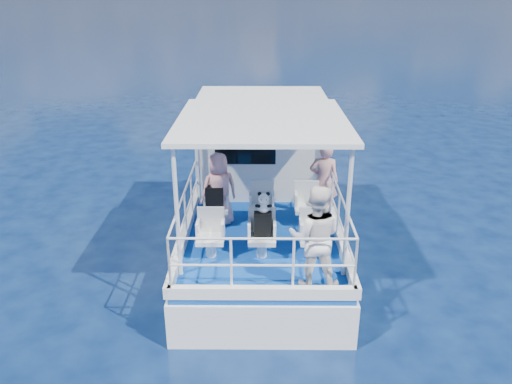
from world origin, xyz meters
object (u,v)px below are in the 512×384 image
at_px(passenger_stbd_aft, 315,237).
at_px(backpack_center, 263,225).
at_px(panda, 264,202).
at_px(passenger_port_fwd, 219,190).

height_order(passenger_stbd_aft, backpack_center, passenger_stbd_aft).
distance_m(backpack_center, panda, 0.42).
xyz_separation_m(passenger_stbd_aft, backpack_center, (-0.80, 0.93, -0.24)).
bearing_deg(passenger_port_fwd, backpack_center, 101.11).
distance_m(passenger_stbd_aft, backpack_center, 1.25).
bearing_deg(passenger_stbd_aft, backpack_center, -42.41).
relative_size(passenger_port_fwd, panda, 3.99).
xyz_separation_m(passenger_port_fwd, passenger_stbd_aft, (1.65, -2.22, 0.11)).
height_order(passenger_stbd_aft, panda, passenger_stbd_aft).
distance_m(passenger_port_fwd, panda, 1.56).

